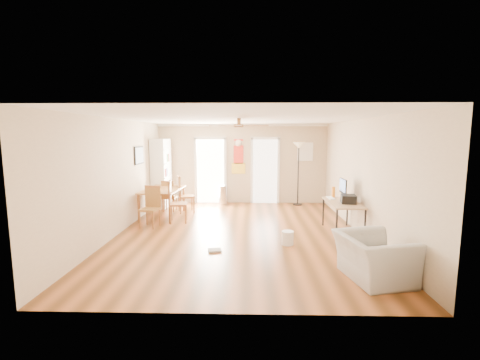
{
  "coord_description": "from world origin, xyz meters",
  "views": [
    {
      "loc": [
        0.21,
        -7.41,
        2.23
      ],
      "look_at": [
        0.0,
        0.6,
        1.15
      ],
      "focal_mm": 24.86,
      "sensor_mm": 36.0,
      "label": 1
    }
  ],
  "objects_px": {
    "dining_table": "(163,203)",
    "trash_can": "(223,195)",
    "dining_chair_near": "(150,207)",
    "bookshelf": "(161,173)",
    "wastebasket_a": "(288,238)",
    "printer": "(348,199)",
    "dining_chair_far": "(170,196)",
    "dining_chair_right_b": "(178,202)",
    "armchair": "(373,258)",
    "torchiere_lamp": "(298,174)",
    "computer_desk": "(342,218)",
    "dining_chair_right_a": "(186,194)"
  },
  "relations": [
    {
      "from": "dining_chair_right_a",
      "to": "computer_desk",
      "type": "bearing_deg",
      "value": -134.91
    },
    {
      "from": "dining_chair_far",
      "to": "dining_table",
      "type": "bearing_deg",
      "value": 92.79
    },
    {
      "from": "wastebasket_a",
      "to": "armchair",
      "type": "relative_size",
      "value": 0.26
    },
    {
      "from": "computer_desk",
      "to": "printer",
      "type": "distance_m",
      "value": 0.47
    },
    {
      "from": "dining_table",
      "to": "trash_can",
      "type": "bearing_deg",
      "value": 47.75
    },
    {
      "from": "printer",
      "to": "torchiere_lamp",
      "type": "bearing_deg",
      "value": 110.71
    },
    {
      "from": "dining_chair_far",
      "to": "armchair",
      "type": "relative_size",
      "value": 0.85
    },
    {
      "from": "dining_chair_right_b",
      "to": "wastebasket_a",
      "type": "relative_size",
      "value": 3.78
    },
    {
      "from": "trash_can",
      "to": "wastebasket_a",
      "type": "distance_m",
      "value": 4.33
    },
    {
      "from": "bookshelf",
      "to": "wastebasket_a",
      "type": "relative_size",
      "value": 7.46
    },
    {
      "from": "dining_chair_far",
      "to": "armchair",
      "type": "xyz_separation_m",
      "value": [
        4.28,
        -4.64,
        -0.11
      ]
    },
    {
      "from": "dining_chair_right_b",
      "to": "dining_chair_near",
      "type": "bearing_deg",
      "value": 120.34
    },
    {
      "from": "bookshelf",
      "to": "wastebasket_a",
      "type": "distance_m",
      "value": 5.13
    },
    {
      "from": "dining_table",
      "to": "dining_chair_right_a",
      "type": "height_order",
      "value": "dining_chair_right_a"
    },
    {
      "from": "dining_chair_right_a",
      "to": "dining_chair_right_b",
      "type": "height_order",
      "value": "dining_chair_right_b"
    },
    {
      "from": "dining_chair_near",
      "to": "trash_can",
      "type": "xyz_separation_m",
      "value": [
        1.58,
        2.76,
        -0.19
      ]
    },
    {
      "from": "torchiere_lamp",
      "to": "armchair",
      "type": "relative_size",
      "value": 1.87
    },
    {
      "from": "dining_chair_right_a",
      "to": "wastebasket_a",
      "type": "distance_m",
      "value": 3.88
    },
    {
      "from": "dining_chair_right_b",
      "to": "printer",
      "type": "xyz_separation_m",
      "value": [
        4.05,
        -0.96,
        0.28
      ]
    },
    {
      "from": "trash_can",
      "to": "printer",
      "type": "relative_size",
      "value": 1.7
    },
    {
      "from": "bookshelf",
      "to": "dining_chair_near",
      "type": "relative_size",
      "value": 2.14
    },
    {
      "from": "bookshelf",
      "to": "trash_can",
      "type": "distance_m",
      "value": 2.08
    },
    {
      "from": "dining_chair_right_b",
      "to": "dining_chair_far",
      "type": "height_order",
      "value": "dining_chair_right_b"
    },
    {
      "from": "computer_desk",
      "to": "wastebasket_a",
      "type": "relative_size",
      "value": 4.73
    },
    {
      "from": "dining_chair_near",
      "to": "torchiere_lamp",
      "type": "bearing_deg",
      "value": 45.39
    },
    {
      "from": "trash_can",
      "to": "printer",
      "type": "distance_m",
      "value": 4.49
    },
    {
      "from": "wastebasket_a",
      "to": "armchair",
      "type": "height_order",
      "value": "armchair"
    },
    {
      "from": "dining_chair_right_b",
      "to": "torchiere_lamp",
      "type": "xyz_separation_m",
      "value": [
        3.4,
        2.24,
        0.47
      ]
    },
    {
      "from": "dining_chair_near",
      "to": "computer_desk",
      "type": "height_order",
      "value": "dining_chair_near"
    },
    {
      "from": "bookshelf",
      "to": "dining_chair_far",
      "type": "relative_size",
      "value": 2.32
    },
    {
      "from": "dining_table",
      "to": "dining_chair_right_a",
      "type": "distance_m",
      "value": 0.77
    },
    {
      "from": "dining_chair_near",
      "to": "trash_can",
      "type": "relative_size",
      "value": 1.61
    },
    {
      "from": "armchair",
      "to": "torchiere_lamp",
      "type": "bearing_deg",
      "value": -8.34
    },
    {
      "from": "bookshelf",
      "to": "printer",
      "type": "xyz_separation_m",
      "value": [
        4.97,
        -2.84,
        -0.25
      ]
    },
    {
      "from": "wastebasket_a",
      "to": "dining_chair_far",
      "type": "bearing_deg",
      "value": 136.15
    },
    {
      "from": "bookshelf",
      "to": "dining_chair_right_b",
      "type": "relative_size",
      "value": 1.98
    },
    {
      "from": "dining_table",
      "to": "computer_desk",
      "type": "distance_m",
      "value": 4.74
    },
    {
      "from": "printer",
      "to": "armchair",
      "type": "bearing_deg",
      "value": -87.99
    },
    {
      "from": "dining_table",
      "to": "dining_chair_far",
      "type": "height_order",
      "value": "dining_chair_far"
    },
    {
      "from": "dining_table",
      "to": "armchair",
      "type": "xyz_separation_m",
      "value": [
        4.3,
        -3.94,
        -0.04
      ]
    },
    {
      "from": "printer",
      "to": "trash_can",
      "type": "bearing_deg",
      "value": 142.62
    },
    {
      "from": "torchiere_lamp",
      "to": "wastebasket_a",
      "type": "bearing_deg",
      "value": -101.14
    },
    {
      "from": "dining_chair_near",
      "to": "dining_chair_right_b",
      "type": "bearing_deg",
      "value": 49.85
    },
    {
      "from": "dining_chair_far",
      "to": "wastebasket_a",
      "type": "height_order",
      "value": "dining_chair_far"
    },
    {
      "from": "computer_desk",
      "to": "printer",
      "type": "bearing_deg",
      "value": -50.7
    },
    {
      "from": "dining_chair_right_a",
      "to": "torchiere_lamp",
      "type": "xyz_separation_m",
      "value": [
        3.4,
        1.13,
        0.48
      ]
    },
    {
      "from": "dining_table",
      "to": "torchiere_lamp",
      "type": "bearing_deg",
      "value": 22.68
    },
    {
      "from": "armchair",
      "to": "dining_chair_far",
      "type": "bearing_deg",
      "value": 30.73
    },
    {
      "from": "torchiere_lamp",
      "to": "dining_table",
      "type": "bearing_deg",
      "value": -157.32
    },
    {
      "from": "dining_chair_far",
      "to": "printer",
      "type": "distance_m",
      "value": 5.11
    }
  ]
}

